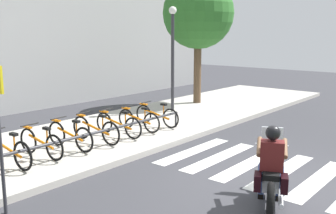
{
  "coord_description": "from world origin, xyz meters",
  "views": [
    {
      "loc": [
        -7.06,
        -3.35,
        3.02
      ],
      "look_at": [
        0.12,
        2.64,
        1.24
      ],
      "focal_mm": 42.02,
      "sensor_mm": 36.0,
      "label": 1
    }
  ],
  "objects_px": {
    "bicycle_5": "(118,124)",
    "bicycle_7": "(157,115)",
    "bicycle_6": "(138,120)",
    "street_lamp": "(173,50)",
    "rider": "(272,159)",
    "bike_rack": "(97,133)",
    "bicycle_3": "(70,136)",
    "bicycle_2": "(41,143)",
    "tree_near_rack": "(198,14)",
    "motorcycle": "(271,177)",
    "bicycle_4": "(95,129)",
    "bicycle_1": "(8,150)"
  },
  "relations": [
    {
      "from": "bicycle_3",
      "to": "bicycle_5",
      "type": "height_order",
      "value": "bicycle_3"
    },
    {
      "from": "bicycle_4",
      "to": "bike_rack",
      "type": "relative_size",
      "value": 0.28
    },
    {
      "from": "bicycle_1",
      "to": "bicycle_6",
      "type": "relative_size",
      "value": 1.1
    },
    {
      "from": "bicycle_3",
      "to": "bicycle_5",
      "type": "xyz_separation_m",
      "value": [
        1.62,
        0.0,
        -0.01
      ]
    },
    {
      "from": "bicycle_1",
      "to": "bicycle_6",
      "type": "height_order",
      "value": "bicycle_1"
    },
    {
      "from": "bicycle_1",
      "to": "street_lamp",
      "type": "bearing_deg",
      "value": 8.76
    },
    {
      "from": "bicycle_4",
      "to": "tree_near_rack",
      "type": "relative_size",
      "value": 0.33
    },
    {
      "from": "bicycle_5",
      "to": "tree_near_rack",
      "type": "relative_size",
      "value": 0.33
    },
    {
      "from": "motorcycle",
      "to": "street_lamp",
      "type": "bearing_deg",
      "value": 52.51
    },
    {
      "from": "bicycle_2",
      "to": "tree_near_rack",
      "type": "distance_m",
      "value": 8.99
    },
    {
      "from": "rider",
      "to": "bicycle_4",
      "type": "relative_size",
      "value": 0.83
    },
    {
      "from": "rider",
      "to": "bicycle_2",
      "type": "xyz_separation_m",
      "value": [
        -1.4,
        5.06,
        -0.33
      ]
    },
    {
      "from": "bicycle_5",
      "to": "rider",
      "type": "bearing_deg",
      "value": -101.6
    },
    {
      "from": "bicycle_7",
      "to": "bicycle_6",
      "type": "bearing_deg",
      "value": -179.99
    },
    {
      "from": "bicycle_3",
      "to": "bicycle_5",
      "type": "relative_size",
      "value": 0.97
    },
    {
      "from": "bicycle_7",
      "to": "tree_near_rack",
      "type": "bearing_deg",
      "value": 19.36
    },
    {
      "from": "motorcycle",
      "to": "bicycle_7",
      "type": "xyz_separation_m",
      "value": [
        2.59,
        5.03,
        0.03
      ]
    },
    {
      "from": "motorcycle",
      "to": "bike_rack",
      "type": "xyz_separation_m",
      "value": [
        -0.25,
        4.47,
        0.12
      ]
    },
    {
      "from": "tree_near_rack",
      "to": "bicycle_7",
      "type": "bearing_deg",
      "value": -160.64
    },
    {
      "from": "bicycle_6",
      "to": "bicycle_7",
      "type": "bearing_deg",
      "value": 0.01
    },
    {
      "from": "bicycle_7",
      "to": "bicycle_3",
      "type": "bearing_deg",
      "value": -179.98
    },
    {
      "from": "motorcycle",
      "to": "bicycle_6",
      "type": "height_order",
      "value": "motorcycle"
    },
    {
      "from": "bicycle_3",
      "to": "street_lamp",
      "type": "bearing_deg",
      "value": 11.36
    },
    {
      "from": "rider",
      "to": "bicycle_2",
      "type": "height_order",
      "value": "rider"
    },
    {
      "from": "motorcycle",
      "to": "rider",
      "type": "bearing_deg",
      "value": -157.03
    },
    {
      "from": "bicycle_2",
      "to": "bicycle_6",
      "type": "height_order",
      "value": "bicycle_2"
    },
    {
      "from": "motorcycle",
      "to": "bicycle_3",
      "type": "xyz_separation_m",
      "value": [
        -0.66,
        5.03,
        0.04
      ]
    },
    {
      "from": "rider",
      "to": "bicycle_7",
      "type": "bearing_deg",
      "value": 62.24
    },
    {
      "from": "bicycle_5",
      "to": "street_lamp",
      "type": "distance_m",
      "value": 4.31
    },
    {
      "from": "bicycle_5",
      "to": "bicycle_7",
      "type": "relative_size",
      "value": 1.03
    },
    {
      "from": "rider",
      "to": "bicycle_6",
      "type": "xyz_separation_m",
      "value": [
        1.85,
        5.06,
        -0.34
      ]
    },
    {
      "from": "rider",
      "to": "bicycle_3",
      "type": "bearing_deg",
      "value": 96.61
    },
    {
      "from": "bicycle_3",
      "to": "bicycle_5",
      "type": "bearing_deg",
      "value": 0.03
    },
    {
      "from": "motorcycle",
      "to": "bicycle_7",
      "type": "height_order",
      "value": "motorcycle"
    },
    {
      "from": "bicycle_1",
      "to": "bicycle_4",
      "type": "height_order",
      "value": "bicycle_1"
    },
    {
      "from": "bicycle_4",
      "to": "street_lamp",
      "type": "height_order",
      "value": "street_lamp"
    },
    {
      "from": "bicycle_3",
      "to": "tree_near_rack",
      "type": "height_order",
      "value": "tree_near_rack"
    },
    {
      "from": "bicycle_7",
      "to": "bike_rack",
      "type": "bearing_deg",
      "value": -168.95
    },
    {
      "from": "bicycle_5",
      "to": "bicycle_7",
      "type": "height_order",
      "value": "bicycle_5"
    },
    {
      "from": "rider",
      "to": "bike_rack",
      "type": "height_order",
      "value": "rider"
    },
    {
      "from": "bicycle_6",
      "to": "street_lamp",
      "type": "bearing_deg",
      "value": 20.28
    },
    {
      "from": "motorcycle",
      "to": "bicycle_4",
      "type": "distance_m",
      "value": 5.03
    },
    {
      "from": "street_lamp",
      "to": "bicycle_4",
      "type": "bearing_deg",
      "value": -166.67
    },
    {
      "from": "bicycle_7",
      "to": "bike_rack",
      "type": "relative_size",
      "value": 0.26
    },
    {
      "from": "bicycle_1",
      "to": "bicycle_3",
      "type": "xyz_separation_m",
      "value": [
        1.62,
        -0.0,
        -0.0
      ]
    },
    {
      "from": "bicycle_7",
      "to": "street_lamp",
      "type": "xyz_separation_m",
      "value": [
        2.09,
        1.07,
        1.91
      ]
    },
    {
      "from": "bike_rack",
      "to": "bicycle_7",
      "type": "bearing_deg",
      "value": 11.05
    },
    {
      "from": "rider",
      "to": "bike_rack",
      "type": "bearing_deg",
      "value": 92.28
    },
    {
      "from": "rider",
      "to": "bicycle_1",
      "type": "relative_size",
      "value": 0.83
    },
    {
      "from": "motorcycle",
      "to": "bike_rack",
      "type": "distance_m",
      "value": 4.48
    }
  ]
}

